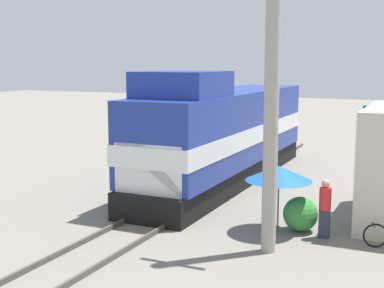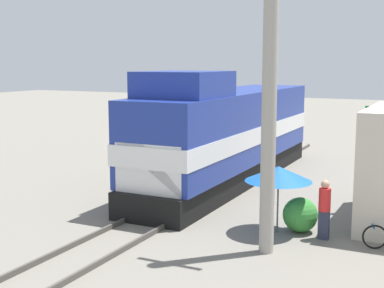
{
  "view_description": "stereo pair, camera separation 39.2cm",
  "coord_description": "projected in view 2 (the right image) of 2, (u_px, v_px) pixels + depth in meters",
  "views": [
    {
      "loc": [
        8.09,
        -15.53,
        5.04
      ],
      "look_at": [
        1.2,
        -0.65,
        2.52
      ],
      "focal_mm": 50.0,
      "sensor_mm": 36.0,
      "label": 1
    },
    {
      "loc": [
        8.44,
        -15.36,
        5.04
      ],
      "look_at": [
        1.2,
        -0.65,
        2.52
      ],
      "focal_mm": 50.0,
      "sensor_mm": 36.0,
      "label": 2
    }
  ],
  "objects": [
    {
      "name": "vendor_umbrella",
      "position": [
        278.0,
        174.0,
        15.73
      ],
      "size": [
        1.99,
        1.99,
        2.01
      ],
      "color": "#4C4C4C",
      "rests_on": "ground_plane"
    },
    {
      "name": "rail_far",
      "position": [
        188.0,
        213.0,
        17.75
      ],
      "size": [
        0.08,
        32.79,
        0.15
      ],
      "primitive_type": "cube",
      "color": "#4C4742",
      "rests_on": "ground_plane"
    },
    {
      "name": "shrub_cluster",
      "position": [
        300.0,
        215.0,
        15.96
      ],
      "size": [
        1.05,
        1.05,
        1.05
      ],
      "primitive_type": "sphere",
      "color": "#388C38",
      "rests_on": "ground_plane"
    },
    {
      "name": "bicycle",
      "position": [
        370.0,
        227.0,
        15.38
      ],
      "size": [
        1.17,
        1.97,
        0.68
      ],
      "rotation": [
        0.0,
        0.0,
        0.28
      ],
      "color": "black",
      "rests_on": "ground_plane"
    },
    {
      "name": "person_bystander",
      "position": [
        324.0,
        207.0,
        15.25
      ],
      "size": [
        0.34,
        0.34,
        1.74
      ],
      "color": "#2D3347",
      "rests_on": "ground_plane"
    },
    {
      "name": "locomotive",
      "position": [
        226.0,
        135.0,
        22.21
      ],
      "size": [
        2.85,
        14.12,
        4.73
      ],
      "color": "black",
      "rests_on": "ground_plane"
    },
    {
      "name": "rail_near",
      "position": [
        150.0,
        208.0,
        18.37
      ],
      "size": [
        0.08,
        32.79,
        0.15
      ],
      "primitive_type": "cube",
      "color": "#4C4742",
      "rests_on": "ground_plane"
    },
    {
      "name": "utility_pole",
      "position": [
        269.0,
        95.0,
        13.71
      ],
      "size": [
        1.8,
        0.39,
        8.27
      ],
      "color": "#9E998E",
      "rests_on": "ground_plane"
    },
    {
      "name": "ground_plane",
      "position": [
        169.0,
        213.0,
        18.07
      ],
      "size": [
        120.0,
        120.0,
        0.0
      ],
      "primitive_type": "plane",
      "color": "slate"
    }
  ]
}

